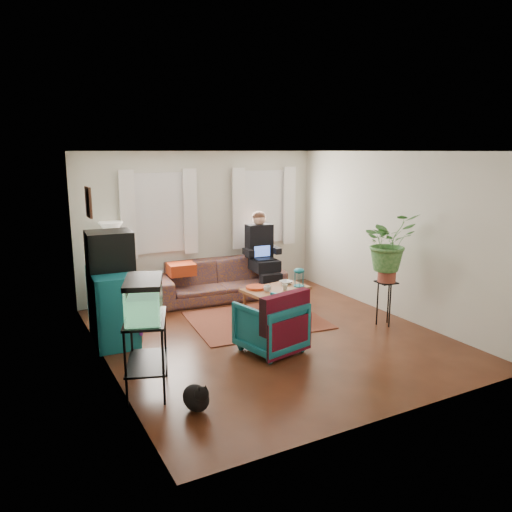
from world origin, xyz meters
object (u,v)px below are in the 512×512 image
sofa (218,274)px  dresser (112,305)px  aquarium_stand (147,355)px  side_table (115,286)px  armchair (271,323)px  plant_stand (385,303)px  coffee_table (276,301)px

sofa → dresser: (-2.11, -1.13, 0.04)m
dresser → aquarium_stand: (-0.01, -1.74, -0.07)m
sofa → side_table: size_ratio=3.02×
dresser → aquarium_stand: 1.74m
armchair → plant_stand: size_ratio=1.11×
dresser → coffee_table: bearing=1.2°
sofa → armchair: 2.54m
side_table → aquarium_stand: bearing=-96.3°
dresser → plant_stand: 4.01m
aquarium_stand → plant_stand: aquarium_stand is taller
side_table → dresser: bearing=-103.4°
sofa → dresser: size_ratio=2.11×
armchair → plant_stand: 2.03m
side_table → armchair: side_table is taller
side_table → plant_stand: side_table is taller
coffee_table → plant_stand: (1.20, -1.24, 0.12)m
dresser → coffee_table: 2.59m
sofa → side_table: bearing=175.4°
side_table → coffee_table: size_ratio=0.73×
aquarium_stand → armchair: size_ratio=1.12×
side_table → plant_stand: size_ratio=1.13×
armchair → coffee_table: bearing=-135.5°
dresser → armchair: bearing=-35.1°
aquarium_stand → side_table: bearing=103.4°
coffee_table → plant_stand: plant_stand is taller
aquarium_stand → plant_stand: size_ratio=1.24×
dresser → aquarium_stand: bearing=-87.0°
plant_stand → side_table: bearing=141.2°
dresser → armchair: 2.23m
sofa → aquarium_stand: sofa is taller
sofa → coffee_table: bearing=-63.9°
armchair → aquarium_stand: bearing=-1.3°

